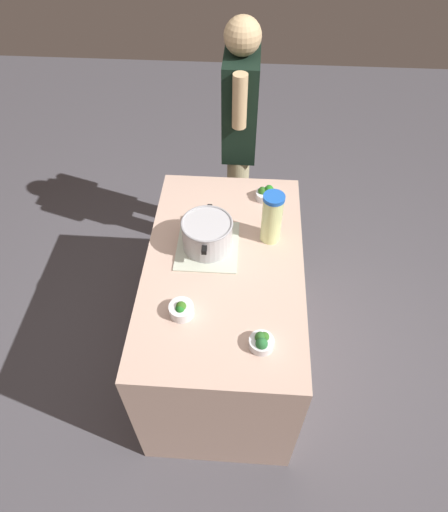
{
  "coord_description": "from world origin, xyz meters",
  "views": [
    {
      "loc": [
        -1.41,
        -0.09,
        2.56
      ],
      "look_at": [
        0.0,
        0.0,
        0.95
      ],
      "focal_mm": 31.27,
      "sensor_mm": 36.0,
      "label": 1
    }
  ],
  "objects_px": {
    "lemonade_pitcher": "(272,218)",
    "broccoli_bowl_center": "(181,309)",
    "cooking_pot": "(207,234)",
    "person_cook": "(239,142)",
    "broccoli_bowl_front": "(262,342)",
    "broccoli_bowl_back": "(265,194)"
  },
  "relations": [
    {
      "from": "cooking_pot",
      "to": "broccoli_bowl_front",
      "type": "xyz_separation_m",
      "value": [
        -0.55,
        -0.28,
        -0.06
      ]
    },
    {
      "from": "broccoli_bowl_front",
      "to": "broccoli_bowl_back",
      "type": "distance_m",
      "value": 0.94
    },
    {
      "from": "lemonade_pitcher",
      "to": "broccoli_bowl_back",
      "type": "bearing_deg",
      "value": 4.87
    },
    {
      "from": "broccoli_bowl_center",
      "to": "broccoli_bowl_back",
      "type": "distance_m",
      "value": 0.88
    },
    {
      "from": "cooking_pot",
      "to": "lemonade_pitcher",
      "type": "xyz_separation_m",
      "value": [
        0.08,
        -0.31,
        0.05
      ]
    },
    {
      "from": "cooking_pot",
      "to": "broccoli_bowl_back",
      "type": "relative_size",
      "value": 3.13
    },
    {
      "from": "cooking_pot",
      "to": "person_cook",
      "type": "xyz_separation_m",
      "value": [
        0.86,
        -0.12,
        -0.06
      ]
    },
    {
      "from": "broccoli_bowl_back",
      "to": "person_cook",
      "type": "relative_size",
      "value": 0.06
    },
    {
      "from": "lemonade_pitcher",
      "to": "broccoli_bowl_center",
      "type": "bearing_deg",
      "value": 141.6
    },
    {
      "from": "lemonade_pitcher",
      "to": "person_cook",
      "type": "xyz_separation_m",
      "value": [
        0.78,
        0.19,
        -0.11
      ]
    },
    {
      "from": "cooking_pot",
      "to": "person_cook",
      "type": "height_order",
      "value": "person_cook"
    },
    {
      "from": "broccoli_bowl_center",
      "to": "cooking_pot",
      "type": "bearing_deg",
      "value": -10.73
    },
    {
      "from": "cooking_pot",
      "to": "person_cook",
      "type": "relative_size",
      "value": 0.19
    },
    {
      "from": "broccoli_bowl_front",
      "to": "person_cook",
      "type": "bearing_deg",
      "value": 6.19
    },
    {
      "from": "cooking_pot",
      "to": "lemonade_pitcher",
      "type": "height_order",
      "value": "lemonade_pitcher"
    },
    {
      "from": "lemonade_pitcher",
      "to": "broccoli_bowl_front",
      "type": "height_order",
      "value": "lemonade_pitcher"
    },
    {
      "from": "cooking_pot",
      "to": "broccoli_bowl_center",
      "type": "relative_size",
      "value": 2.9
    },
    {
      "from": "cooking_pot",
      "to": "broccoli_bowl_front",
      "type": "distance_m",
      "value": 0.62
    },
    {
      "from": "person_cook",
      "to": "broccoli_bowl_back",
      "type": "bearing_deg",
      "value": -161.01
    },
    {
      "from": "cooking_pot",
      "to": "broccoli_bowl_front",
      "type": "relative_size",
      "value": 3.01
    },
    {
      "from": "broccoli_bowl_front",
      "to": "broccoli_bowl_back",
      "type": "height_order",
      "value": "broccoli_bowl_back"
    },
    {
      "from": "lemonade_pitcher",
      "to": "broccoli_bowl_center",
      "type": "xyz_separation_m",
      "value": [
        -0.49,
        0.39,
        -0.11
      ]
    }
  ]
}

